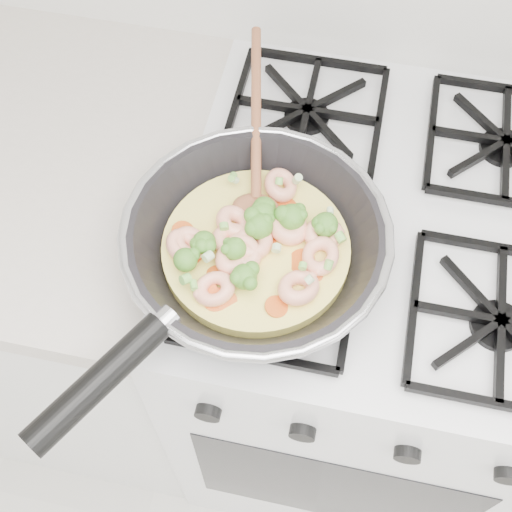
# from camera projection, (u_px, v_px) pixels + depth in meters

# --- Properties ---
(stove) EXTENTS (0.60, 0.60, 0.92)m
(stove) POSITION_uv_depth(u_px,v_px,m) (354.00, 338.00, 1.34)
(stove) COLOR white
(stove) RESTS_ON ground
(skillet) EXTENTS (0.37, 0.65, 0.10)m
(skillet) POSITION_uv_depth(u_px,v_px,m) (253.00, 245.00, 0.86)
(skillet) COLOR black
(skillet) RESTS_ON stove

